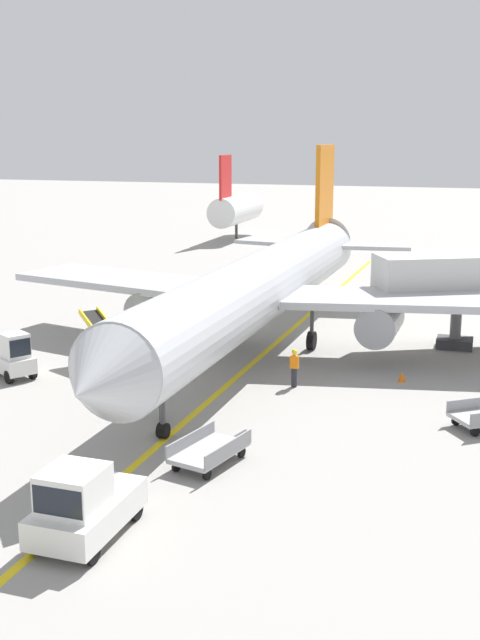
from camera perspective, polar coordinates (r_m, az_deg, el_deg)
ground_plane at (r=28.14m, az=-6.67°, el=-9.15°), size 300.00×300.00×0.00m
taxi_line_yellow at (r=32.35m, az=-2.48°, el=-6.06°), size 1.55×79.99×0.01m
airliner at (r=38.91m, az=1.61°, el=2.45°), size 28.61×35.25×10.10m
pushback_tug at (r=22.11m, az=-11.27°, el=-12.98°), size 1.95×3.63×2.20m
baggage_tug_near_wing at (r=36.93m, az=-16.05°, el=-2.63°), size 2.73×2.36×2.10m
belt_loader_forward_hold at (r=36.48m, az=-9.12°, el=-2.71°), size 4.61×4.21×2.59m
baggage_cart_empty_trailing at (r=26.52m, az=-2.19°, el=-9.41°), size 2.18×3.84×0.94m
ground_crew_marshaller at (r=30.26m, az=-5.64°, el=-5.67°), size 0.36×0.24×1.70m
ground_crew_wing_walker at (r=34.26m, az=3.94°, el=-3.38°), size 0.36×0.24×1.70m
safety_cone_wingtip_left at (r=35.85m, az=11.60°, el=-4.03°), size 0.36×0.36×0.44m
distant_aircraft_far_left at (r=83.74m, az=-0.29°, el=8.05°), size 3.00×10.10×8.80m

